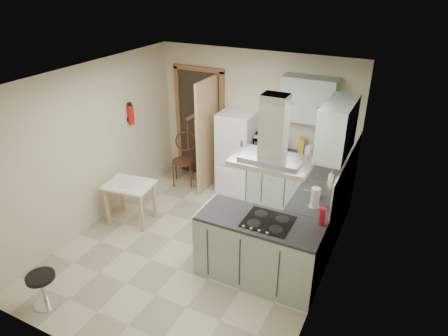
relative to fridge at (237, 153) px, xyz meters
The scene contains 28 objects.
floor 1.96m from the fridge, 83.66° to the right, with size 4.20×4.20×0.00m, color #BEB594.
ceiling 2.52m from the fridge, 83.66° to the right, with size 4.20×4.20×0.00m, color silver.
back_wall 0.62m from the fridge, 56.31° to the left, with size 3.60×3.60×0.00m, color beige.
left_wall 2.46m from the fridge, 131.63° to the right, with size 4.20×4.20×0.00m, color beige.
right_wall 2.74m from the fridge, 41.99° to the right, with size 4.20×4.20×0.00m, color beige.
doorway 0.99m from the fridge, 163.30° to the left, with size 1.10×0.12×2.10m, color brown.
fridge is the anchor object (origin of this frame).
counter_back 0.91m from the fridge, ahead, with size 1.08×0.60×0.90m, color #9EB2A0.
counter_right 1.85m from the fridge, 21.66° to the right, with size 0.60×1.95×0.90m, color #9EB2A0.
splashback 1.26m from the fridge, 13.94° to the left, with size 1.68×0.02×0.50m, color beige.
wall_cabinet_back 1.60m from the fridge, ahead, with size 0.85×0.35×0.70m, color #9EB2A0.
wall_cabinet_right 2.33m from the fridge, 27.50° to the right, with size 0.35×0.90×0.70m, color #9EB2A0.
peninsula 2.35m from the fridge, 58.26° to the right, with size 1.55×0.65×0.90m, color #9EB2A0.
hob 2.39m from the fridge, 56.21° to the right, with size 0.58×0.50×0.01m, color black.
extractor_hood 2.57m from the fridge, 56.21° to the right, with size 0.90×0.55×0.10m, color silver.
sink 1.91m from the fridge, 26.57° to the right, with size 0.45×0.40×0.01m, color silver.
fire_extinguisher 1.93m from the fridge, 149.70° to the right, with size 0.10×0.10×0.32m, color #B2140F.
drop_leaf_table 2.03m from the fridge, 123.17° to the right, with size 0.73×0.54×0.68m, color tan.
bentwood_chair 1.08m from the fridge, 168.53° to the right, with size 0.40×0.40×0.91m, color #481D18.
stool 3.73m from the fridge, 104.15° to the right, with size 0.33×0.33×0.45m, color black.
microwave 0.63m from the fridge, ahead, with size 0.48×0.33×0.27m, color black.
kettle 1.28m from the fridge, ahead, with size 0.15×0.15×0.21m, color silver.
cereal_box 1.16m from the fridge, ahead, with size 0.08×0.20×0.30m, color orange.
soap_bottle 1.88m from the fridge, 18.87° to the right, with size 0.07×0.08×0.16m, color silver.
paper_towel 2.25m from the fridge, 38.69° to the right, with size 0.11×0.11×0.29m, color silver.
cup 2.07m from the fridge, 34.45° to the right, with size 0.12×0.12×0.10m, color silver.
red_bottle 2.60m from the fridge, 42.11° to the right, with size 0.08×0.08×0.22m, color red.
book 2.08m from the fridge, 124.64° to the right, with size 0.16×0.22×0.10m, color #9C4A34.
Camera 1 is at (2.45, -4.06, 3.68)m, focal length 32.00 mm.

